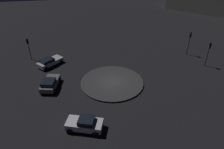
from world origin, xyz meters
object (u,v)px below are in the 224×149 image
object	(u,v)px
traffic_light_north	(209,50)
traffic_light_northwest	(190,39)
car_white	(85,124)
car_silver	(50,62)
car_grey	(50,83)
traffic_light_southwest	(28,45)

from	to	relation	value
traffic_light_north	traffic_light_northwest	xyz separation A→B (m)	(-4.53, -0.88, 0.10)
car_white	car_silver	bearing A→B (deg)	-53.53
car_white	car_grey	bearing A→B (deg)	-44.74
car_white	traffic_light_northwest	bearing A→B (deg)	-123.99
car_silver	traffic_light_north	distance (m)	26.08
car_white	traffic_light_southwest	world-z (taller)	traffic_light_southwest
traffic_light_north	traffic_light_northwest	bearing A→B (deg)	-86.25
car_silver	traffic_light_northwest	size ratio (longest dim) A/B	1.02
car_silver	traffic_light_north	size ratio (longest dim) A/B	1.06
car_grey	traffic_light_north	bearing A→B (deg)	-73.03
traffic_light_north	traffic_light_northwest	distance (m)	4.61
car_grey	traffic_light_northwest	distance (m)	25.00
car_grey	traffic_light_north	world-z (taller)	traffic_light_north
car_grey	car_silver	distance (m)	6.61
car_silver	traffic_light_southwest	distance (m)	4.86
car_grey	car_white	xyz separation A→B (m)	(8.70, 4.23, 0.04)
traffic_light_northwest	traffic_light_southwest	bearing A→B (deg)	-29.96
car_silver	car_white	distance (m)	16.01
car_white	traffic_light_northwest	distance (m)	24.91
traffic_light_northwest	car_silver	bearing A→B (deg)	-24.33
car_white	traffic_light_northwest	xyz separation A→B (m)	(-14.82, 19.90, 2.24)
car_silver	car_white	world-z (taller)	car_white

